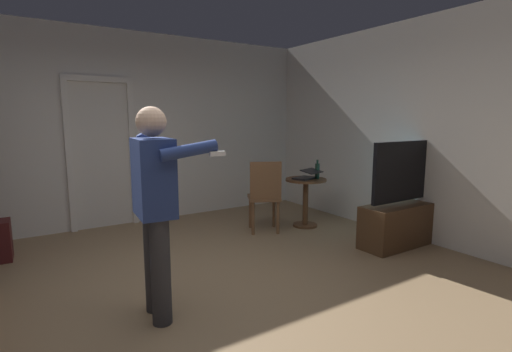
{
  "coord_description": "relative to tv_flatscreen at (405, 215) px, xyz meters",
  "views": [
    {
      "loc": [
        -1.2,
        -2.76,
        1.57
      ],
      "look_at": [
        0.78,
        0.31,
        1.0
      ],
      "focal_mm": 26.71,
      "sensor_mm": 36.0,
      "label": 1
    }
  ],
  "objects": [
    {
      "name": "wall_right",
      "position": [
        0.36,
        -0.1,
        1.03
      ],
      "size": [
        0.12,
        6.1,
        2.79
      ],
      "primitive_type": "cube",
      "color": "silver",
      "rests_on": "ground_plane"
    },
    {
      "name": "wall_back",
      "position": [
        -2.83,
        2.9,
        1.03
      ],
      "size": [
        6.51,
        0.12,
        2.79
      ],
      "primitive_type": "cube",
      "color": "silver",
      "rests_on": "ground_plane"
    },
    {
      "name": "person_blue_shirt",
      "position": [
        -3.14,
        -0.06,
        0.58
      ],
      "size": [
        0.6,
        0.59,
        1.65
      ],
      "color": "#333338",
      "rests_on": "ground_plane"
    },
    {
      "name": "side_table",
      "position": [
        -0.52,
        1.28,
        0.1
      ],
      "size": [
        0.59,
        0.59,
        0.7
      ],
      "color": "brown",
      "rests_on": "ground_plane"
    },
    {
      "name": "wooden_chair",
      "position": [
        -1.19,
        1.35,
        0.18
      ],
      "size": [
        0.56,
        0.56,
        0.99
      ],
      "color": "brown",
      "rests_on": "ground_plane"
    },
    {
      "name": "laptop",
      "position": [
        -0.54,
        1.24,
        0.38
      ],
      "size": [
        0.4,
        0.41,
        0.15
      ],
      "color": "black",
      "rests_on": "side_table"
    },
    {
      "name": "doorway_frame",
      "position": [
        -2.97,
        2.82,
        0.85
      ],
      "size": [
        0.93,
        0.08,
        2.13
      ],
      "color": "white",
      "rests_on": "ground_plane"
    },
    {
      "name": "bottle_on_table",
      "position": [
        -0.38,
        1.2,
        0.45
      ],
      "size": [
        0.06,
        0.06,
        0.27
      ],
      "color": "#193728",
      "rests_on": "side_table"
    },
    {
      "name": "tv_flatscreen",
      "position": [
        0.0,
        0.0,
        0.0
      ],
      "size": [
        1.26,
        0.4,
        1.29
      ],
      "color": "#4C331E",
      "rests_on": "ground_plane"
    },
    {
      "name": "ground_plane",
      "position": [
        -2.83,
        -0.1,
        -0.37
      ],
      "size": [
        6.9,
        6.9,
        0.0
      ],
      "primitive_type": "plane",
      "color": "#997A56"
    }
  ]
}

